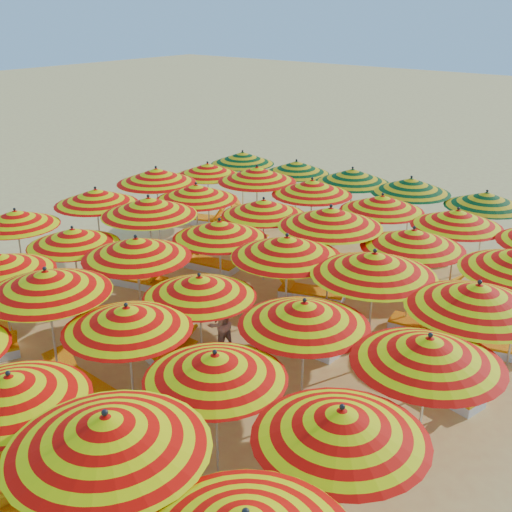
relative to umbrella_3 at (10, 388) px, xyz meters
name	(u,v)px	position (x,y,z in m)	size (l,w,h in m)	color
ground	(243,323)	(-1.27, 6.74, -2.13)	(120.00, 120.00, 0.00)	#EBC768
umbrella_3	(10,388)	(0.00, 0.00, 0.00)	(3.03, 3.03, 2.42)	silver
umbrella_4	(107,432)	(2.18, -0.01, 0.27)	(3.04, 3.04, 2.73)	silver
umbrella_8	(46,282)	(-2.46, 2.31, 0.18)	(3.15, 3.15, 2.62)	silver
umbrella_9	(127,318)	(-0.35, 2.48, 0.02)	(2.34, 2.34, 2.44)	silver
umbrella_10	(215,366)	(1.87, 2.31, -0.02)	(2.36, 2.36, 2.39)	silver
umbrella_11	(341,424)	(4.20, 2.15, 0.08)	(2.51, 2.51, 2.51)	silver
umbrella_12	(16,218)	(-7.05, 4.51, -0.06)	(2.72, 2.72, 2.35)	silver
umbrella_13	(73,237)	(-4.72, 4.57, -0.07)	(2.81, 2.81, 2.35)	silver
umbrella_14	(136,248)	(-2.60, 4.69, 0.13)	(2.61, 2.61, 2.57)	silver
umbrella_15	(199,286)	(-0.36, 4.32, -0.03)	(2.33, 2.33, 2.39)	silver
umbrella_16	(304,313)	(2.02, 4.48, 0.06)	(2.98, 2.98, 2.49)	silver
umbrella_17	(429,350)	(4.32, 4.53, 0.13)	(3.02, 3.02, 2.57)	silver
umbrella_18	(96,197)	(-6.65, 6.79, 0.06)	(2.73, 2.73, 2.49)	silver
umbrella_19	(149,206)	(-4.46, 6.77, 0.21)	(2.76, 2.76, 2.66)	silver
umbrella_20	(220,229)	(-2.17, 6.96, 0.02)	(2.69, 2.69, 2.45)	silver
umbrella_21	(287,247)	(0.02, 6.70, 0.18)	(2.95, 2.95, 2.62)	silver
umbrella_22	(374,264)	(2.08, 6.84, 0.26)	(3.27, 3.27, 2.72)	silver
umbrella_23	(478,297)	(4.28, 6.62, 0.27)	(2.85, 2.85, 2.72)	silver
umbrella_24	(156,176)	(-6.75, 9.18, 0.16)	(2.66, 2.66, 2.60)	silver
umbrella_25	(196,192)	(-4.76, 8.87, 0.07)	(2.88, 2.88, 2.50)	silver
umbrella_26	(264,207)	(-2.48, 9.09, 0.00)	(2.98, 2.98, 2.42)	silver
umbrella_27	(331,217)	(-0.19, 8.80, 0.27)	(3.38, 3.38, 2.73)	silver
umbrella_28	(413,239)	(1.87, 9.07, 0.11)	(2.92, 2.92, 2.54)	silver
umbrella_30	(208,170)	(-6.66, 11.40, -0.07)	(2.88, 2.88, 2.35)	silver
umbrella_31	(257,174)	(-4.44, 11.25, 0.16)	(3.21, 3.21, 2.60)	silver
umbrella_32	(312,187)	(-2.41, 11.30, 0.09)	(3.05, 3.05, 2.52)	silver
umbrella_33	(382,203)	(-0.13, 11.34, 0.03)	(2.86, 2.86, 2.45)	silver
umbrella_34	(457,218)	(2.00, 11.33, 0.04)	(3.00, 3.00, 2.47)	silver
umbrella_36	(243,158)	(-6.72, 13.31, -0.03)	(2.88, 2.88, 2.39)	silver
umbrella_37	(296,167)	(-4.47, 13.42, -0.05)	(2.95, 2.95, 2.37)	silver
umbrella_38	(352,176)	(-2.17, 13.19, 0.08)	(2.49, 2.49, 2.51)	silver
umbrella_39	(411,185)	(-0.25, 13.31, 0.08)	(3.12, 3.12, 2.51)	silver
umbrella_40	(486,200)	(1.93, 13.55, 0.00)	(2.58, 2.58, 2.42)	silver
lounger_3	(3,487)	(-0.50, -0.13, -1.98)	(1.82, 0.93, 0.69)	white
lounger_6	(1,339)	(-4.89, 2.48, -1.98)	(1.82, 1.22, 0.69)	white
lounger_7	(80,385)	(-1.96, 2.44, -1.98)	(1.76, 0.67, 0.69)	white
lounger_9	(163,339)	(-2.00, 4.78, -1.98)	(1.74, 0.60, 0.69)	white
lounger_10	(176,366)	(-0.95, 4.13, -1.98)	(1.82, 0.98, 0.69)	white
lounger_11	(117,268)	(-6.05, 6.83, -1.98)	(1.75, 0.64, 0.69)	white
lounger_12	(138,280)	(-4.96, 6.66, -1.98)	(1.82, 1.02, 0.69)	white
lounger_13	(307,342)	(0.62, 6.71, -1.98)	(1.74, 0.61, 0.69)	white
lounger_14	(443,388)	(3.78, 6.85, -1.98)	(1.82, 0.96, 0.69)	white
lounger_15	(208,264)	(-4.26, 8.72, -1.98)	(1.80, 0.86, 0.69)	white
lounger_16	(310,293)	(-0.79, 8.92, -1.98)	(1.83, 1.11, 0.69)	white
lounger_17	(428,328)	(2.47, 9.04, -1.98)	(1.80, 0.83, 0.69)	white
lounger_18	(484,345)	(3.80, 9.05, -1.98)	(1.83, 1.05, 0.69)	white
lounger_19	(202,220)	(-7.16, 11.60, -1.98)	(1.83, 1.09, 0.69)	white
lounger_20	(241,236)	(-5.03, 11.15, -1.98)	(1.81, 0.86, 0.69)	white
lounger_21	(326,255)	(-1.91, 11.43, -1.98)	(1.80, 0.84, 0.69)	white
lounger_22	(360,267)	(-0.64, 11.26, -1.98)	(1.82, 1.25, 0.69)	white
lounger_23	(431,286)	(1.50, 11.32, -1.98)	(1.81, 0.89, 0.69)	white
lounger_25	(251,214)	(-6.22, 13.14, -1.98)	(1.81, 0.88, 0.69)	white
lounger_26	(421,253)	(0.25, 13.39, -1.98)	(1.81, 0.87, 0.69)	white
beachgoer_b	(220,323)	(-0.85, 5.42, -1.46)	(0.65, 0.51, 1.34)	tan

